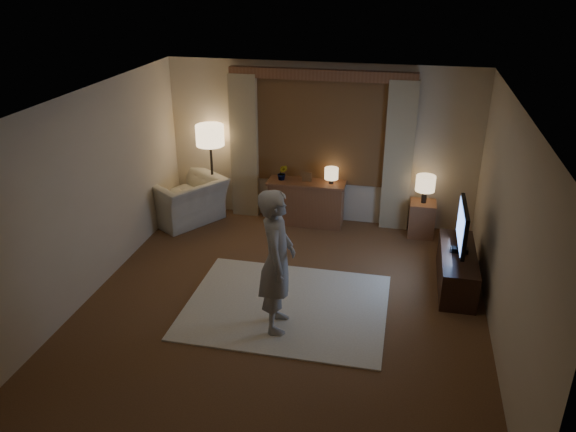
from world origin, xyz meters
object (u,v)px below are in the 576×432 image
(side_table, at_px, (422,219))
(tv_stand, at_px, (457,269))
(sideboard, at_px, (306,204))
(armchair, at_px, (186,200))
(person, at_px, (277,261))

(side_table, bearing_deg, tv_stand, -72.65)
(side_table, bearing_deg, sideboard, 178.46)
(armchair, bearing_deg, side_table, 126.99)
(sideboard, distance_m, armchair, 2.00)
(tv_stand, bearing_deg, side_table, 107.35)
(armchair, relative_size, person, 0.66)
(person, bearing_deg, side_table, -37.44)
(sideboard, distance_m, side_table, 1.87)
(sideboard, height_order, tv_stand, sideboard)
(sideboard, relative_size, tv_stand, 0.86)
(sideboard, bearing_deg, side_table, -1.54)
(armchair, bearing_deg, tv_stand, 107.40)
(person, bearing_deg, armchair, 32.10)
(armchair, bearing_deg, person, 72.64)
(side_table, distance_m, tv_stand, 1.54)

